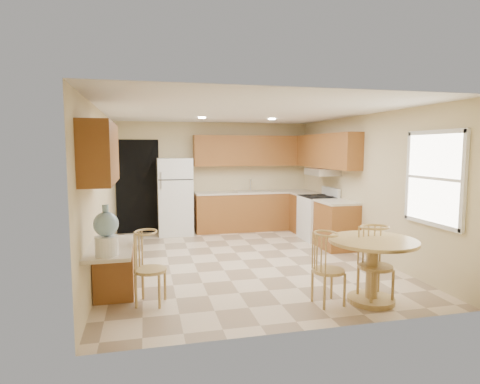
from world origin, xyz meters
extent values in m
plane|color=beige|center=(0.00, 0.00, 0.00)|extent=(5.50, 5.50, 0.00)
cube|color=white|center=(0.00, 0.00, 2.50)|extent=(4.50, 5.50, 0.02)
cube|color=beige|center=(0.00, 2.75, 1.25)|extent=(4.50, 0.02, 2.50)
cube|color=beige|center=(0.00, -2.75, 1.25)|extent=(4.50, 0.02, 2.50)
cube|color=beige|center=(-2.25, 0.00, 1.25)|extent=(0.02, 5.50, 2.50)
cube|color=beige|center=(2.25, 0.00, 1.25)|extent=(0.02, 5.50, 2.50)
cube|color=black|center=(-1.75, 2.73, 1.05)|extent=(0.90, 0.02, 2.10)
cube|color=#925725|center=(0.88, 2.45, 0.43)|extent=(2.75, 0.60, 0.87)
cube|color=beige|center=(0.88, 2.45, 0.89)|extent=(2.75, 0.63, 0.04)
cube|color=#925725|center=(1.95, 1.85, 0.43)|extent=(0.60, 0.59, 0.87)
cube|color=beige|center=(1.95, 1.85, 0.89)|extent=(0.63, 0.59, 0.04)
cube|color=#925725|center=(1.95, 0.40, 0.43)|extent=(0.60, 0.80, 0.87)
cube|color=beige|center=(1.95, 0.40, 0.89)|extent=(0.63, 0.80, 0.04)
cube|color=#925725|center=(0.88, 2.58, 1.85)|extent=(2.75, 0.33, 0.70)
cube|color=#925725|center=(2.08, 1.21, 1.85)|extent=(0.33, 2.42, 0.70)
cube|color=#925725|center=(-2.08, -1.60, 1.85)|extent=(0.33, 1.40, 0.70)
cube|color=silver|center=(0.85, 2.45, 0.91)|extent=(0.78, 0.44, 0.01)
cube|color=silver|center=(2.00, 1.18, 1.42)|extent=(0.50, 0.76, 0.14)
cube|color=#925725|center=(-2.00, -1.32, 0.36)|extent=(0.48, 0.42, 0.72)
cube|color=beige|center=(-2.00, -1.70, 0.75)|extent=(0.50, 1.20, 0.04)
cube|color=white|center=(2.23, -1.85, 1.50)|extent=(0.05, 1.00, 1.20)
cube|color=white|center=(2.22, -1.85, 2.12)|extent=(0.05, 1.10, 0.06)
cube|color=white|center=(2.22, -1.85, 0.88)|extent=(0.05, 1.10, 0.06)
cube|color=white|center=(2.22, -2.38, 1.50)|extent=(0.05, 0.06, 1.28)
cube|color=white|center=(2.22, -1.32, 1.50)|extent=(0.05, 0.06, 1.28)
cylinder|color=white|center=(-0.50, 1.20, 2.48)|extent=(0.14, 0.14, 0.02)
cylinder|color=white|center=(0.90, 1.20, 2.48)|extent=(0.14, 0.14, 0.02)
cube|color=white|center=(-0.95, 2.40, 0.85)|extent=(0.75, 0.70, 1.69)
cube|color=black|center=(-0.95, 2.05, 1.24)|extent=(0.73, 0.01, 0.02)
cube|color=silver|center=(-1.26, 2.04, 1.14)|extent=(0.03, 0.03, 0.18)
cube|color=silver|center=(-1.26, 2.04, 1.34)|extent=(0.03, 0.03, 0.14)
cube|color=white|center=(1.92, 1.18, 0.45)|extent=(0.65, 0.76, 0.90)
cube|color=black|center=(1.92, 1.18, 0.91)|extent=(0.64, 0.75, 0.02)
cube|color=white|center=(2.20, 1.18, 1.00)|extent=(0.06, 0.76, 0.18)
cylinder|color=tan|center=(1.11, -2.20, 0.03)|extent=(0.58, 0.58, 0.06)
cylinder|color=tan|center=(1.11, -2.20, 0.39)|extent=(0.14, 0.14, 0.71)
cylinder|color=tan|center=(1.11, -2.20, 0.78)|extent=(1.07, 1.07, 0.04)
cylinder|color=tan|center=(0.56, -2.13, 0.42)|extent=(0.39, 0.39, 0.04)
cylinder|color=tan|center=(0.42, -1.99, 0.21)|extent=(0.03, 0.03, 0.42)
cylinder|color=tan|center=(0.70, -1.99, 0.21)|extent=(0.03, 0.03, 0.42)
cylinder|color=tan|center=(0.42, -2.27, 0.21)|extent=(0.03, 0.03, 0.42)
cylinder|color=tan|center=(0.70, -2.27, 0.21)|extent=(0.03, 0.03, 0.42)
cylinder|color=tan|center=(1.16, -2.20, 0.44)|extent=(0.41, 0.41, 0.04)
cylinder|color=tan|center=(1.02, -2.05, 0.22)|extent=(0.04, 0.04, 0.44)
cylinder|color=tan|center=(1.31, -2.05, 0.22)|extent=(0.04, 0.04, 0.44)
cylinder|color=tan|center=(1.02, -2.35, 0.22)|extent=(0.04, 0.04, 0.44)
cylinder|color=tan|center=(1.31, -2.35, 0.22)|extent=(0.04, 0.04, 0.44)
cylinder|color=tan|center=(-1.55, -1.62, 0.42)|extent=(0.40, 0.40, 0.04)
cylinder|color=tan|center=(-1.69, -1.48, 0.21)|extent=(0.03, 0.03, 0.42)
cylinder|color=tan|center=(-1.41, -1.48, 0.21)|extent=(0.03, 0.03, 0.42)
cylinder|color=tan|center=(-1.69, -1.76, 0.21)|extent=(0.03, 0.03, 0.42)
cylinder|color=tan|center=(-1.41, -1.76, 0.21)|extent=(0.03, 0.03, 0.42)
cylinder|color=white|center=(-2.00, -2.12, 0.87)|extent=(0.24, 0.24, 0.21)
sphere|color=#84AFCC|center=(-2.00, -2.12, 1.11)|extent=(0.26, 0.26, 0.26)
cylinder|color=#84AFCC|center=(-2.00, -2.12, 1.28)|extent=(0.07, 0.07, 0.08)
camera|label=1|loc=(-1.59, -6.50, 1.90)|focal=30.00mm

